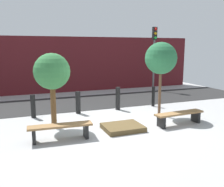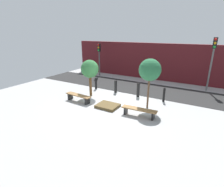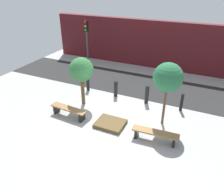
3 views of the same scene
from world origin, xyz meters
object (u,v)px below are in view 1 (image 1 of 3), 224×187
planter_bed (123,127)px  bollard_center (118,98)px  bench_left (60,129)px  bollard_right (153,96)px  bollard_left (78,102)px  tree_behind_right_bench (161,59)px  bench_right (179,116)px  bollard_far_left (33,106)px  traffic_light_mid_west (154,47)px  tree_behind_left_bench (52,72)px

planter_bed → bollard_center: 2.75m
planter_bed → bench_left: bearing=-174.5°
bench_left → bollard_right: bearing=34.0°
planter_bed → bollard_left: (-0.88, 2.57, 0.38)m
bollard_center → bollard_right: bearing=0.0°
bollard_left → bollard_right: (3.53, 0.00, -0.00)m
tree_behind_right_bench → bollard_center: 2.57m
bench_right → bollard_far_left: (-4.72, 2.77, 0.12)m
traffic_light_mid_west → tree_behind_right_bench: bearing=-118.1°
planter_bed → tree_behind_left_bench: size_ratio=0.50×
bollard_center → bollard_right: bollard_center is taller
bench_left → bollard_right: size_ratio=2.05×
bollard_far_left → traffic_light_mid_west: (7.57, 3.87, 2.24)m
bench_left → bollard_center: (2.96, 2.77, 0.16)m
planter_bed → bollard_right: (2.65, 2.57, 0.38)m
bollard_left → bollard_right: same height
traffic_light_mid_west → bollard_left: bearing=-146.3°
bench_left → planter_bed: (2.07, 0.20, -0.26)m
traffic_light_mid_west → bench_left: bearing=-136.5°
bench_left → tree_behind_left_bench: 2.02m
bench_right → tree_behind_right_bench: 2.34m
bench_left → bollard_far_left: 2.83m
bench_right → bollard_far_left: bollard_far_left is taller
bollard_center → bench_left: bearing=-136.9°
tree_behind_left_bench → bollard_far_left: (-0.58, 1.45, -1.43)m
bollard_far_left → tree_behind_left_bench: bearing=-68.4°
bollard_far_left → bollard_right: size_ratio=0.98×
bench_right → bollard_right: size_ratio=2.06×
tree_behind_right_bench → bollard_left: bearing=153.8°
bench_right → planter_bed: bench_right is taller
bench_left → tree_behind_right_bench: bearing=21.2°
bollard_far_left → bench_left: bearing=-78.2°
bench_left → bollard_left: size_ratio=2.05×
tree_behind_right_bench → bollard_left: 3.75m
tree_behind_left_bench → traffic_light_mid_west: 8.82m
bench_left → bollard_center: 4.05m
tree_behind_left_bench → bench_left: bearing=-90.0°
tree_behind_left_bench → bollard_center: 3.57m
bollard_center → traffic_light_mid_west: size_ratio=0.26×
bollard_far_left → bollard_right: bearing=0.0°
bench_left → bench_right: size_ratio=0.99×
bollard_right → traffic_light_mid_west: 5.01m
tree_behind_right_bench → bollard_center: size_ratio=2.90×
bench_left → planter_bed: bearing=9.2°
bollard_far_left → bollard_center: bearing=0.0°
bollard_far_left → bollard_center: size_ratio=0.90×
bollard_far_left → bollard_left: (1.77, 0.00, 0.01)m
planter_bed → tree_behind_right_bench: tree_behind_right_bench is taller
tree_behind_left_bench → tree_behind_right_bench: tree_behind_right_bench is taller
bench_right → bollard_center: bollard_center is taller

